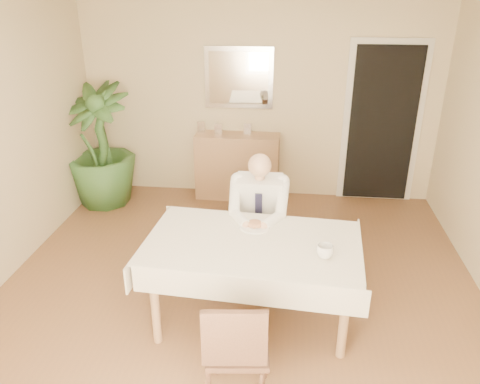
# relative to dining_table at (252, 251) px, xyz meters

# --- Properties ---
(room) EXTENTS (5.00, 5.02, 2.60)m
(room) POSITION_rel_dining_table_xyz_m (-0.16, 0.16, 0.63)
(room) COLOR brown
(room) RESTS_ON ground
(doorway) EXTENTS (0.96, 0.07, 2.10)m
(doorway) POSITION_rel_dining_table_xyz_m (1.39, 2.62, 0.33)
(doorway) COLOR silver
(doorway) RESTS_ON ground
(mirror) EXTENTS (0.86, 0.04, 0.76)m
(mirror) POSITION_rel_dining_table_xyz_m (-0.41, 2.63, 0.88)
(mirror) COLOR silver
(mirror) RESTS_ON room
(dining_table) EXTENTS (1.78, 1.13, 0.75)m
(dining_table) POSITION_rel_dining_table_xyz_m (0.00, 0.00, 0.00)
(dining_table) COLOR #916D4B
(dining_table) RESTS_ON ground
(chair_far) EXTENTS (0.47, 0.47, 0.91)m
(chair_far) POSITION_rel_dining_table_xyz_m (-0.00, 0.88, -0.15)
(chair_far) COLOR #442C1F
(chair_far) RESTS_ON ground
(chair_near) EXTENTS (0.45, 0.45, 0.86)m
(chair_near) POSITION_rel_dining_table_xyz_m (-0.02, -0.90, -0.19)
(chair_near) COLOR #442C1F
(chair_near) RESTS_ON ground
(seated_man) EXTENTS (0.48, 0.72, 1.24)m
(seated_man) POSITION_rel_dining_table_xyz_m (-0.00, 0.59, 0.02)
(seated_man) COLOR white
(seated_man) RESTS_ON ground
(plate) EXTENTS (0.26, 0.26, 0.02)m
(plate) POSITION_rel_dining_table_xyz_m (-0.00, 0.24, 0.09)
(plate) COLOR white
(plate) RESTS_ON dining_table
(food) EXTENTS (0.14, 0.14, 0.06)m
(food) POSITION_rel_dining_table_xyz_m (-0.00, 0.24, 0.11)
(food) COLOR brown
(food) RESTS_ON dining_table
(knife) EXTENTS (0.01, 0.13, 0.01)m
(knife) POSITION_rel_dining_table_xyz_m (0.04, 0.18, 0.11)
(knife) COLOR silver
(knife) RESTS_ON dining_table
(fork) EXTENTS (0.01, 0.13, 0.01)m
(fork) POSITION_rel_dining_table_xyz_m (-0.04, 0.18, 0.11)
(fork) COLOR silver
(fork) RESTS_ON dining_table
(coffee_mug) EXTENTS (0.15, 0.15, 0.10)m
(coffee_mug) POSITION_rel_dining_table_xyz_m (0.56, -0.17, 0.14)
(coffee_mug) COLOR white
(coffee_mug) RESTS_ON dining_table
(sideboard) EXTENTS (1.08, 0.40, 0.86)m
(sideboard) POSITION_rel_dining_table_xyz_m (-0.41, 2.48, -0.24)
(sideboard) COLOR #916D4B
(sideboard) RESTS_ON ground
(photo_frame_left) EXTENTS (0.10, 0.02, 0.14)m
(photo_frame_left) POSITION_rel_dining_table_xyz_m (-0.89, 2.54, 0.26)
(photo_frame_left) COLOR silver
(photo_frame_left) RESTS_ON sideboard
(photo_frame_center) EXTENTS (0.10, 0.02, 0.14)m
(photo_frame_center) POSITION_rel_dining_table_xyz_m (-0.66, 2.48, 0.26)
(photo_frame_center) COLOR silver
(photo_frame_center) RESTS_ON sideboard
(photo_frame_right) EXTENTS (0.10, 0.02, 0.14)m
(photo_frame_right) POSITION_rel_dining_table_xyz_m (-0.29, 2.53, 0.26)
(photo_frame_right) COLOR silver
(photo_frame_right) RESTS_ON sideboard
(potted_palm) EXTENTS (1.07, 1.07, 1.54)m
(potted_palm) POSITION_rel_dining_table_xyz_m (-2.11, 2.11, 0.10)
(potted_palm) COLOR #2A4D20
(potted_palm) RESTS_ON ground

